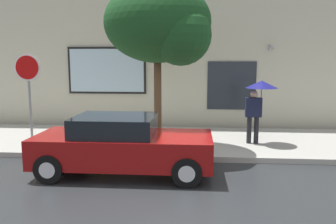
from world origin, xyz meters
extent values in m
plane|color=#282B2D|center=(0.00, 0.00, 0.00)|extent=(60.00, 60.00, 0.00)
cube|color=#A3A099|center=(0.00, 3.00, 0.07)|extent=(20.00, 4.00, 0.15)
cube|color=beige|center=(0.00, 5.50, 3.50)|extent=(20.00, 0.40, 7.00)
cube|color=black|center=(-2.73, 5.27, 2.26)|extent=(3.01, 0.06, 1.78)
cube|color=silver|center=(-2.73, 5.24, 2.26)|extent=(2.85, 0.03, 1.62)
cube|color=#262B33|center=(2.01, 5.28, 1.70)|extent=(1.80, 0.04, 1.80)
cone|color=#99999E|center=(3.41, 5.15, 3.10)|extent=(0.22, 0.24, 0.24)
cube|color=maroon|center=(-0.99, -0.02, 0.60)|extent=(4.08, 1.70, 0.67)
cube|color=black|center=(-1.20, -0.02, 1.15)|extent=(1.84, 1.50, 0.44)
cylinder|color=black|center=(0.50, 0.76, 0.32)|extent=(0.64, 0.22, 0.64)
cylinder|color=silver|center=(0.50, 0.76, 0.32)|extent=(0.35, 0.24, 0.35)
cylinder|color=black|center=(0.50, -0.81, 0.32)|extent=(0.64, 0.22, 0.64)
cylinder|color=silver|center=(0.50, -0.81, 0.32)|extent=(0.35, 0.24, 0.35)
cylinder|color=black|center=(-2.48, 0.76, 0.32)|extent=(0.64, 0.22, 0.64)
cylinder|color=silver|center=(-2.48, 0.76, 0.32)|extent=(0.35, 0.24, 0.35)
cylinder|color=black|center=(-2.48, -0.81, 0.32)|extent=(0.64, 0.22, 0.64)
cylinder|color=silver|center=(-2.48, -0.81, 0.32)|extent=(0.35, 0.24, 0.35)
cylinder|color=yellow|center=(-2.09, 1.88, 0.49)|extent=(0.22, 0.22, 0.67)
sphere|color=gold|center=(-2.09, 1.88, 0.82)|extent=(0.23, 0.23, 0.23)
cylinder|color=gold|center=(-2.09, 1.72, 0.52)|extent=(0.09, 0.12, 0.09)
cylinder|color=gold|center=(-2.09, 2.04, 0.52)|extent=(0.09, 0.12, 0.09)
cylinder|color=yellow|center=(-2.09, 1.88, 0.18)|extent=(0.30, 0.30, 0.06)
cylinder|color=black|center=(2.29, 2.61, 0.56)|extent=(0.14, 0.14, 0.81)
cylinder|color=black|center=(2.50, 2.61, 0.56)|extent=(0.14, 0.14, 0.81)
cube|color=#191E38|center=(2.40, 2.61, 1.25)|extent=(0.47, 0.22, 0.58)
sphere|color=tan|center=(2.40, 2.61, 1.65)|extent=(0.22, 0.22, 0.22)
cylinder|color=#4C4C51|center=(2.61, 2.61, 1.50)|extent=(0.02, 0.02, 0.90)
cone|color=navy|center=(2.61, 2.61, 1.94)|extent=(0.95, 0.95, 0.22)
cylinder|color=#4C3823|center=(-0.42, 1.97, 1.51)|extent=(0.22, 0.22, 2.71)
ellipsoid|color=#19471E|center=(-0.42, 1.97, 3.68)|extent=(2.98, 2.53, 2.24)
sphere|color=#19471E|center=(0.25, 1.60, 3.31)|extent=(1.64, 1.64, 1.64)
cylinder|color=gray|center=(-4.05, 1.65, 1.47)|extent=(0.07, 0.07, 2.64)
cylinder|color=white|center=(-4.05, 1.61, 2.44)|extent=(0.76, 0.02, 0.76)
cylinder|color=red|center=(-4.05, 1.59, 2.44)|extent=(0.66, 0.02, 0.66)
camera|label=1|loc=(0.66, -7.74, 2.65)|focal=36.74mm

